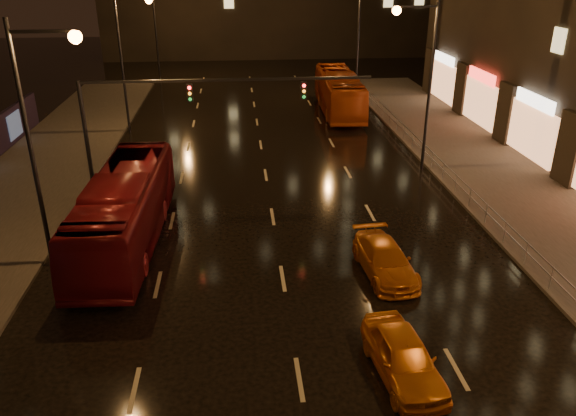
{
  "coord_description": "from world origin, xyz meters",
  "views": [
    {
      "loc": [
        -1.63,
        -9.58,
        11.86
      ],
      "look_at": [
        0.35,
        11.39,
        2.5
      ],
      "focal_mm": 35.0,
      "sensor_mm": 36.0,
      "label": 1
    }
  ],
  "objects_px": {
    "taxi_far": "(385,260)",
    "taxi_near": "(403,357)",
    "bus_red": "(125,209)",
    "bus_curb": "(339,92)"
  },
  "relations": [
    {
      "from": "taxi_near",
      "to": "bus_curb",
      "type": "bearing_deg",
      "value": 77.48
    },
    {
      "from": "taxi_near",
      "to": "taxi_far",
      "type": "height_order",
      "value": "taxi_near"
    },
    {
      "from": "taxi_near",
      "to": "taxi_far",
      "type": "relative_size",
      "value": 0.93
    },
    {
      "from": "taxi_far",
      "to": "taxi_near",
      "type": "bearing_deg",
      "value": -103.97
    },
    {
      "from": "bus_red",
      "to": "taxi_far",
      "type": "xyz_separation_m",
      "value": [
        10.93,
        -3.9,
        -0.99
      ]
    },
    {
      "from": "bus_red",
      "to": "taxi_near",
      "type": "bearing_deg",
      "value": -43.05
    },
    {
      "from": "bus_curb",
      "to": "taxi_far",
      "type": "relative_size",
      "value": 2.71
    },
    {
      "from": "bus_red",
      "to": "bus_curb",
      "type": "relative_size",
      "value": 0.98
    },
    {
      "from": "bus_curb",
      "to": "taxi_near",
      "type": "distance_m",
      "value": 33.0
    },
    {
      "from": "taxi_near",
      "to": "taxi_far",
      "type": "distance_m",
      "value": 6.2
    }
  ]
}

